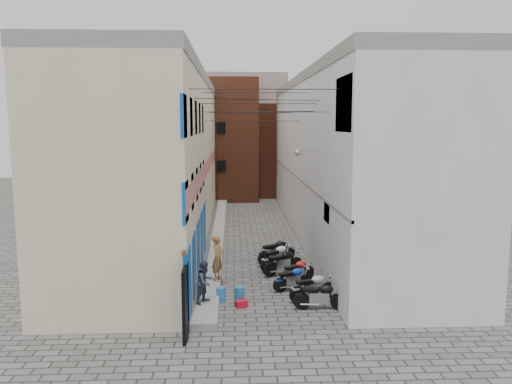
{
  "coord_description": "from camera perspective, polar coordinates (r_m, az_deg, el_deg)",
  "views": [
    {
      "loc": [
        -1.08,
        -14.7,
        6.39
      ],
      "look_at": [
        0.05,
        9.75,
        3.0
      ],
      "focal_mm": 35.0,
      "sensor_mm": 36.0,
      "label": 1
    }
  ],
  "objects": [
    {
      "name": "ground",
      "position": [
        16.07,
        1.48,
        -15.55
      ],
      "size": [
        90.0,
        90.0,
        0.0
      ],
      "primitive_type": "plane",
      "color": "#504E4B",
      "rests_on": "ground"
    },
    {
      "name": "plinth",
      "position": [
        28.42,
        -4.56,
        -4.88
      ],
      "size": [
        0.9,
        26.0,
        0.25
      ],
      "primitive_type": "cube",
      "color": "gray",
      "rests_on": "ground"
    },
    {
      "name": "building_left",
      "position": [
        27.99,
        -10.68,
        3.87
      ],
      "size": [
        5.1,
        27.0,
        9.0
      ],
      "color": "beige",
      "rests_on": "ground"
    },
    {
      "name": "building_right",
      "position": [
        28.42,
        9.72,
        3.97
      ],
      "size": [
        5.94,
        26.0,
        9.0
      ],
      "color": "silver",
      "rests_on": "ground"
    },
    {
      "name": "building_far_brick_left",
      "position": [
        42.73,
        -3.91,
        6.0
      ],
      "size": [
        6.0,
        6.0,
        10.0
      ],
      "primitive_type": "cube",
      "color": "brown",
      "rests_on": "ground"
    },
    {
      "name": "building_far_brick_right",
      "position": [
        44.95,
        2.56,
        4.83
      ],
      "size": [
        5.0,
        6.0,
        8.0
      ],
      "primitive_type": "cube",
      "color": "brown",
      "rests_on": "ground"
    },
    {
      "name": "building_far_concrete",
      "position": [
        48.72,
        -1.4,
        6.84
      ],
      "size": [
        8.0,
        5.0,
        11.0
      ],
      "primitive_type": "cube",
      "color": "gray",
      "rests_on": "ground"
    },
    {
      "name": "far_shopfront",
      "position": [
        40.25,
        -1.1,
        0.48
      ],
      "size": [
        2.0,
        0.3,
        2.4
      ],
      "primitive_type": "cube",
      "color": "black",
      "rests_on": "ground"
    },
    {
      "name": "overhead_wires",
      "position": [
        22.38,
        0.12,
        9.76
      ],
      "size": [
        5.8,
        13.02,
        1.32
      ],
      "color": "black",
      "rests_on": "ground"
    },
    {
      "name": "motorcycle_a",
      "position": [
        17.67,
        7.36,
        -11.54
      ],
      "size": [
        1.87,
        0.67,
        1.06
      ],
      "primitive_type": null,
      "rotation": [
        0.0,
        0.0,
        -1.62
      ],
      "color": "black",
      "rests_on": "ground"
    },
    {
      "name": "motorcycle_b",
      "position": [
        18.52,
        6.53,
        -10.57
      ],
      "size": [
        1.97,
        1.21,
        1.09
      ],
      "primitive_type": null,
      "rotation": [
        0.0,
        0.0,
        -1.22
      ],
      "color": "#A2A2A7",
      "rests_on": "ground"
    },
    {
      "name": "motorcycle_c",
      "position": [
        19.54,
        4.3,
        -9.67
      ],
      "size": [
        1.82,
        1.22,
        1.01
      ],
      "primitive_type": null,
      "rotation": [
        0.0,
        0.0,
        -1.14
      ],
      "color": "#0B3BA7",
      "rests_on": "ground"
    },
    {
      "name": "motorcycle_d",
      "position": [
        20.33,
        4.76,
        -8.87
      ],
      "size": [
        1.83,
        1.61,
        1.08
      ],
      "primitive_type": null,
      "rotation": [
        0.0,
        0.0,
        -0.9
      ],
      "color": "red",
      "rests_on": "ground"
    },
    {
      "name": "motorcycle_e",
      "position": [
        21.44,
        3.12,
        -7.85
      ],
      "size": [
        2.04,
        1.6,
        1.16
      ],
      "primitive_type": null,
      "rotation": [
        0.0,
        0.0,
        -1.01
      ],
      "color": "black",
      "rests_on": "ground"
    },
    {
      "name": "motorcycle_f",
      "position": [
        22.2,
        2.49,
        -7.24
      ],
      "size": [
        1.97,
        1.9,
        1.2
      ],
      "primitive_type": null,
      "rotation": [
        0.0,
        0.0,
        -0.82
      ],
      "color": "silver",
      "rests_on": "ground"
    },
    {
      "name": "motorcycle_g",
      "position": [
        23.09,
        2.4,
        -6.58
      ],
      "size": [
        2.15,
        1.81,
        1.25
      ],
      "primitive_type": null,
      "rotation": [
        0.0,
        0.0,
        -0.95
      ],
      "color": "black",
      "rests_on": "ground"
    },
    {
      "name": "person_a",
      "position": [
        19.8,
        -4.39,
        -7.49
      ],
      "size": [
        0.61,
        0.76,
        1.79
      ],
      "primitive_type": "imported",
      "rotation": [
        0.0,
        0.0,
        1.25
      ],
      "color": "#9B6A38",
      "rests_on": "plinth"
    },
    {
      "name": "person_b",
      "position": [
        17.48,
        -5.83,
        -10.16
      ],
      "size": [
        0.88,
        0.91,
        1.48
      ],
      "primitive_type": "imported",
      "rotation": [
        0.0,
        0.0,
        0.93
      ],
      "color": "#32374B",
      "rests_on": "plinth"
    },
    {
      "name": "water_jug_near",
      "position": [
        18.35,
        -1.94,
        -11.6
      ],
      "size": [
        0.43,
        0.43,
        0.54
      ],
      "primitive_type": "cylinder",
      "rotation": [
        0.0,
        0.0,
        0.27
      ],
      "color": "#226CAD",
      "rests_on": "ground"
    },
    {
      "name": "water_jug_far",
      "position": [
        18.42,
        -4.04,
        -11.58
      ],
      "size": [
        0.41,
        0.41,
        0.52
      ],
      "primitive_type": "cylinder",
      "rotation": [
        0.0,
        0.0,
        -0.28
      ],
      "color": "blue",
      "rests_on": "ground"
    },
    {
      "name": "red_crate",
      "position": [
        17.88,
        -1.69,
        -12.64
      ],
      "size": [
        0.47,
        0.42,
        0.24
      ],
      "primitive_type": "cube",
      "rotation": [
        0.0,
        0.0,
        0.38
      ],
      "color": "red",
      "rests_on": "ground"
    }
  ]
}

